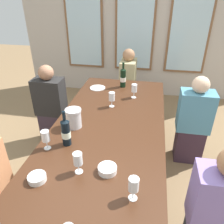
# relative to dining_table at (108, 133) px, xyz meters

# --- Properties ---
(ground_plane) EXTENTS (12.00, 12.00, 0.00)m
(ground_plane) POSITION_rel_dining_table_xyz_m (0.00, 0.00, -0.68)
(ground_plane) COLOR olive
(back_wall_with_windows) EXTENTS (4.29, 0.10, 2.90)m
(back_wall_with_windows) POSITION_rel_dining_table_xyz_m (0.00, 2.53, 0.77)
(back_wall_with_windows) COLOR #BDB1A5
(back_wall_with_windows) RESTS_ON ground
(dining_table) EXTENTS (1.09, 2.59, 0.74)m
(dining_table) POSITION_rel_dining_table_xyz_m (0.00, 0.00, 0.00)
(dining_table) COLOR #412415
(dining_table) RESTS_ON ground
(white_plate_0) EXTENTS (0.21, 0.21, 0.01)m
(white_plate_0) POSITION_rel_dining_table_xyz_m (-0.33, 0.93, 0.07)
(white_plate_0) COLOR white
(white_plate_0) RESTS_ON dining_table
(metal_pitcher) EXTENTS (0.16, 0.16, 0.19)m
(metal_pitcher) POSITION_rel_dining_table_xyz_m (-0.32, -0.03, 0.16)
(metal_pitcher) COLOR silver
(metal_pitcher) RESTS_ON dining_table
(wine_bottle_0) EXTENTS (0.08, 0.08, 0.33)m
(wine_bottle_0) POSITION_rel_dining_table_xyz_m (-0.30, -0.31, 0.19)
(wine_bottle_0) COLOR black
(wine_bottle_0) RESTS_ON dining_table
(wine_bottle_1) EXTENTS (0.08, 0.08, 0.34)m
(wine_bottle_1) POSITION_rel_dining_table_xyz_m (0.00, 1.04, 0.19)
(wine_bottle_1) COLOR black
(wine_bottle_1) RESTS_ON dining_table
(tasting_bowl_0) EXTENTS (0.13, 0.13, 0.04)m
(tasting_bowl_0) POSITION_rel_dining_table_xyz_m (-0.36, -0.74, 0.08)
(tasting_bowl_0) COLOR white
(tasting_bowl_0) RESTS_ON dining_table
(tasting_bowl_1) EXTENTS (0.14, 0.14, 0.05)m
(tasting_bowl_1) POSITION_rel_dining_table_xyz_m (0.12, -0.57, 0.08)
(tasting_bowl_1) COLOR white
(tasting_bowl_1) RESTS_ON dining_table
(wine_glass_0) EXTENTS (0.07, 0.07, 0.17)m
(wine_glass_0) POSITION_rel_dining_table_xyz_m (-0.04, 0.45, 0.18)
(wine_glass_0) COLOR white
(wine_glass_0) RESTS_ON dining_table
(wine_glass_2) EXTENTS (0.07, 0.07, 0.17)m
(wine_glass_2) POSITION_rel_dining_table_xyz_m (-0.44, -0.39, 0.18)
(wine_glass_2) COLOR white
(wine_glass_2) RESTS_ON dining_table
(wine_glass_3) EXTENTS (0.07, 0.07, 0.17)m
(wine_glass_3) POSITION_rel_dining_table_xyz_m (0.18, 0.73, 0.18)
(wine_glass_3) COLOR white
(wine_glass_3) RESTS_ON dining_table
(wine_glass_5) EXTENTS (0.07, 0.07, 0.17)m
(wine_glass_5) POSITION_rel_dining_table_xyz_m (-0.09, -0.61, 0.18)
(wine_glass_5) COLOR white
(wine_glass_5) RESTS_ON dining_table
(wine_glass_6) EXTENTS (0.07, 0.07, 0.17)m
(wine_glass_6) POSITION_rel_dining_table_xyz_m (0.32, -0.77, 0.18)
(wine_glass_6) COLOR white
(wine_glass_6) RESTS_ON dining_table
(seated_person_1) EXTENTS (0.38, 0.24, 1.11)m
(seated_person_1) POSITION_rel_dining_table_xyz_m (0.91, -0.63, -0.15)
(seated_person_1) COLOR #282E3D
(seated_person_1) RESTS_ON ground
(seated_person_2) EXTENTS (0.38, 0.24, 1.11)m
(seated_person_2) POSITION_rel_dining_table_xyz_m (-0.91, 0.66, -0.15)
(seated_person_2) COLOR #3A2C39
(seated_person_2) RESTS_ON ground
(seated_person_3) EXTENTS (0.38, 0.24, 1.11)m
(seated_person_3) POSITION_rel_dining_table_xyz_m (0.91, 0.60, -0.15)
(seated_person_3) COLOR #372432
(seated_person_3) RESTS_ON ground
(seated_person_4) EXTENTS (0.24, 0.38, 1.11)m
(seated_person_4) POSITION_rel_dining_table_xyz_m (0.00, 1.64, -0.15)
(seated_person_4) COLOR #33222C
(seated_person_4) RESTS_ON ground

